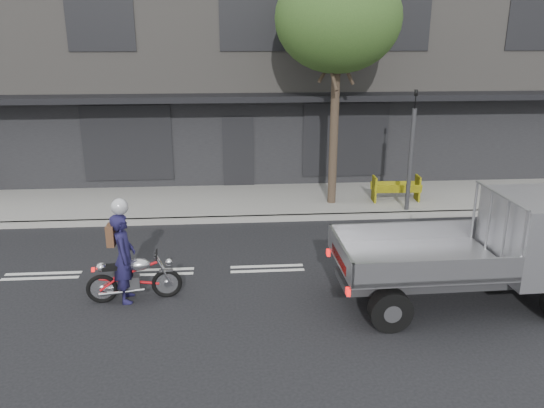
{
  "coord_description": "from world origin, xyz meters",
  "views": [
    {
      "loc": [
        -0.71,
        -10.59,
        4.9
      ],
      "look_at": [
        0.15,
        0.5,
        1.33
      ],
      "focal_mm": 35.0,
      "sensor_mm": 36.0,
      "label": 1
    }
  ],
  "objects": [
    {
      "name": "sidewalk",
      "position": [
        0.0,
        4.7,
        0.07
      ],
      "size": [
        32.0,
        3.2,
        0.15
      ],
      "primitive_type": "cube",
      "color": "gray",
      "rests_on": "ground"
    },
    {
      "name": "traffic_light_pole",
      "position": [
        4.2,
        3.35,
        1.65
      ],
      "size": [
        0.12,
        0.12,
        3.5
      ],
      "color": "#2D2D30",
      "rests_on": "ground"
    },
    {
      "name": "construction_barrier",
      "position": [
        4.13,
        3.99,
        0.54
      ],
      "size": [
        1.43,
        0.62,
        0.79
      ],
      "primitive_type": null,
      "rotation": [
        0.0,
        0.0,
        -0.04
      ],
      "color": "yellow",
      "rests_on": "sidewalk"
    },
    {
      "name": "kerb",
      "position": [
        0.0,
        3.1,
        0.07
      ],
      "size": [
        32.0,
        0.2,
        0.15
      ],
      "primitive_type": "cube",
      "color": "gray",
      "rests_on": "ground"
    },
    {
      "name": "flatbed_ute",
      "position": [
        4.59,
        -1.78,
        1.24
      ],
      "size": [
        4.72,
        2.03,
        2.17
      ],
      "rotation": [
        0.0,
        0.0,
        0.02
      ],
      "color": "black",
      "rests_on": "ground"
    },
    {
      "name": "motorcycle",
      "position": [
        -2.63,
        -1.2,
        0.48
      ],
      "size": [
        1.8,
        0.52,
        0.93
      ],
      "rotation": [
        0.0,
        0.0,
        0.11
      ],
      "color": "black",
      "rests_on": "ground"
    },
    {
      "name": "building_main",
      "position": [
        0.0,
        11.3,
        4.0
      ],
      "size": [
        26.0,
        10.0,
        8.0
      ],
      "primitive_type": "cube",
      "color": "slate",
      "rests_on": "ground"
    },
    {
      "name": "street_tree",
      "position": [
        2.2,
        4.2,
        5.28
      ],
      "size": [
        3.4,
        3.4,
        6.74
      ],
      "color": "#382B21",
      "rests_on": "ground"
    },
    {
      "name": "rider",
      "position": [
        -2.78,
        -1.2,
        0.88
      ],
      "size": [
        0.49,
        0.68,
        1.75
      ],
      "primitive_type": "imported",
      "rotation": [
        0.0,
        0.0,
        1.68
      ],
      "color": "#1A173F",
      "rests_on": "ground"
    },
    {
      "name": "ground",
      "position": [
        0.0,
        0.0,
        0.0
      ],
      "size": [
        80.0,
        80.0,
        0.0
      ],
      "primitive_type": "plane",
      "color": "black",
      "rests_on": "ground"
    }
  ]
}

